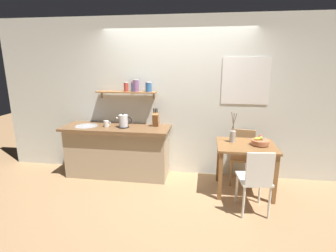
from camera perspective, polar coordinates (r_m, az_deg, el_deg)
name	(u,v)px	position (r m, az deg, el deg)	size (l,w,h in m)	color
ground_plane	(172,187)	(4.28, 0.85, -13.29)	(14.00, 14.00, 0.00)	#A87F56
back_wall	(189,98)	(4.47, 4.66, 6.10)	(6.80, 0.11, 2.70)	silver
kitchen_counter	(118,151)	(4.61, -11.05, -5.39)	(1.83, 0.63, 0.89)	tan
wall_shelf	(133,89)	(4.46, -7.77, 8.17)	(1.04, 0.20, 0.33)	#9E6B3D
dining_table	(246,153)	(4.09, 16.76, -5.76)	(0.86, 0.72, 0.76)	brown
dining_chair_near	(256,178)	(3.57, 18.77, -10.88)	(0.44, 0.48, 0.90)	white
dining_chair_far	(243,153)	(4.48, 16.24, -5.81)	(0.46, 0.47, 0.86)	tan
fruit_bowl	(260,142)	(4.06, 19.64, -3.25)	(0.26, 0.26, 0.14)	#BC704C
twig_vase	(233,136)	(4.08, 14.06, -2.15)	(0.09, 0.09, 0.47)	#B7B2A8
electric_kettle	(124,121)	(4.37, -9.79, 1.03)	(0.27, 0.18, 0.24)	black
knife_block	(156,119)	(4.39, -2.72, 1.54)	(0.10, 0.17, 0.32)	#9E6B3D
coffee_mug_by_sink	(106,124)	(4.50, -13.43, 0.50)	(0.13, 0.09, 0.10)	white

